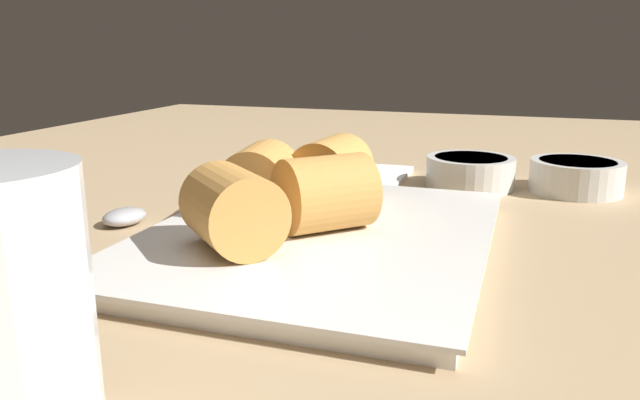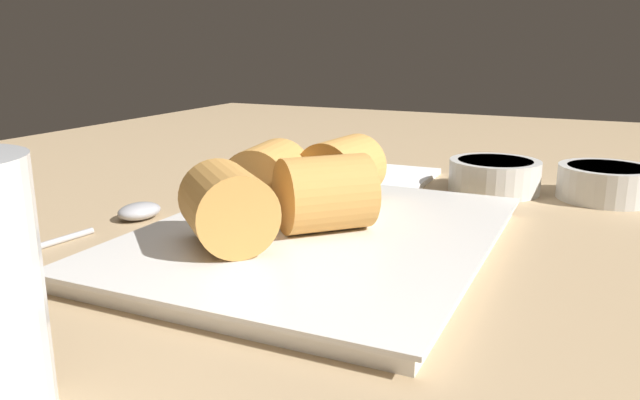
# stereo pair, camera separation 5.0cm
# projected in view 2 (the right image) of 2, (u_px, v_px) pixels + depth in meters

# --- Properties ---
(table_surface) EXTENTS (1.80, 1.40, 0.02)m
(table_surface) POSITION_uv_depth(u_px,v_px,m) (358.00, 248.00, 0.51)
(table_surface) COLOR tan
(table_surface) RESTS_ON ground
(serving_plate) EXTENTS (0.32, 0.25, 0.01)m
(serving_plate) POSITION_uv_depth(u_px,v_px,m) (320.00, 238.00, 0.48)
(serving_plate) COLOR white
(serving_plate) RESTS_ON table_surface
(roll_front_left) EXTENTS (0.09, 0.09, 0.06)m
(roll_front_left) POSITION_uv_depth(u_px,v_px,m) (226.00, 205.00, 0.43)
(roll_front_left) COLOR #D19347
(roll_front_left) RESTS_ON serving_plate
(roll_front_right) EXTENTS (0.08, 0.07, 0.06)m
(roll_front_right) POSITION_uv_depth(u_px,v_px,m) (270.00, 176.00, 0.53)
(roll_front_right) COLOR #D19347
(roll_front_right) RESTS_ON serving_plate
(roll_back_left) EXTENTS (0.08, 0.06, 0.06)m
(roll_back_left) POSITION_uv_depth(u_px,v_px,m) (344.00, 169.00, 0.55)
(roll_back_left) COLOR #D19347
(roll_back_left) RESTS_ON serving_plate
(roll_back_right) EXTENTS (0.09, 0.09, 0.06)m
(roll_back_right) POSITION_uv_depth(u_px,v_px,m) (331.00, 193.00, 0.47)
(roll_back_right) COLOR #D19347
(roll_back_right) RESTS_ON serving_plate
(dipping_bowl_near) EXTENTS (0.09, 0.09, 0.03)m
(dipping_bowl_near) POSITION_uv_depth(u_px,v_px,m) (494.00, 175.00, 0.65)
(dipping_bowl_near) COLOR silver
(dipping_bowl_near) RESTS_ON table_surface
(dipping_bowl_far) EXTENTS (0.09, 0.09, 0.03)m
(dipping_bowl_far) POSITION_uv_depth(u_px,v_px,m) (607.00, 181.00, 0.62)
(dipping_bowl_far) COLOR silver
(dipping_bowl_far) RESTS_ON table_surface
(spoon) EXTENTS (0.19, 0.04, 0.01)m
(spoon) POSITION_uv_depth(u_px,v_px,m) (127.00, 215.00, 0.54)
(spoon) COLOR #B2B2B7
(spoon) RESTS_ON table_surface
(napkin) EXTENTS (0.13, 0.11, 0.01)m
(napkin) POSITION_uv_depth(u_px,v_px,m) (380.00, 177.00, 0.71)
(napkin) COLOR white
(napkin) RESTS_ON table_surface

